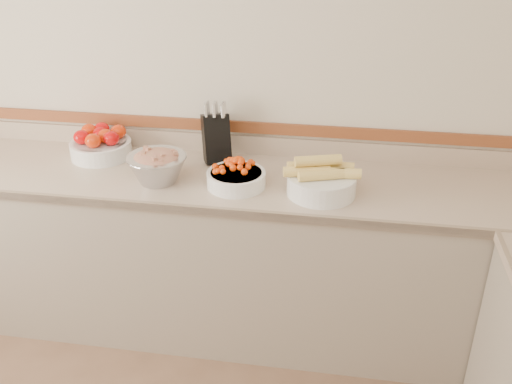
# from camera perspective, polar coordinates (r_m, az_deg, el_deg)

# --- Properties ---
(back_wall) EXTENTS (4.00, 0.00, 4.00)m
(back_wall) POSITION_cam_1_polar(r_m,az_deg,el_deg) (3.00, -4.71, 11.27)
(back_wall) COLOR beige
(back_wall) RESTS_ON ground_plane
(counter_back) EXTENTS (4.00, 0.65, 1.08)m
(counter_back) POSITION_cam_1_polar(r_m,az_deg,el_deg) (3.06, -5.53, -5.88)
(counter_back) COLOR tan
(counter_back) RESTS_ON ground_plane
(knife_block) EXTENTS (0.19, 0.20, 0.32)m
(knife_block) POSITION_cam_1_polar(r_m,az_deg,el_deg) (2.95, -4.00, 5.53)
(knife_block) COLOR black
(knife_block) RESTS_ON counter_back
(tomato_bowl) EXTENTS (0.32, 0.32, 0.16)m
(tomato_bowl) POSITION_cam_1_polar(r_m,az_deg,el_deg) (3.12, -15.27, 4.64)
(tomato_bowl) COLOR white
(tomato_bowl) RESTS_ON counter_back
(cherry_tomato_bowl) EXTENTS (0.28, 0.28, 0.15)m
(cherry_tomato_bowl) POSITION_cam_1_polar(r_m,az_deg,el_deg) (2.70, -2.02, 1.57)
(cherry_tomato_bowl) COLOR white
(cherry_tomato_bowl) RESTS_ON counter_back
(corn_bowl) EXTENTS (0.36, 0.32, 0.19)m
(corn_bowl) POSITION_cam_1_polar(r_m,az_deg,el_deg) (2.64, 6.55, 1.19)
(corn_bowl) COLOR white
(corn_bowl) RESTS_ON counter_back
(rhubarb_bowl) EXTENTS (0.29, 0.29, 0.16)m
(rhubarb_bowl) POSITION_cam_1_polar(r_m,az_deg,el_deg) (2.77, -9.86, 2.62)
(rhubarb_bowl) COLOR #B2B2BA
(rhubarb_bowl) RESTS_ON counter_back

